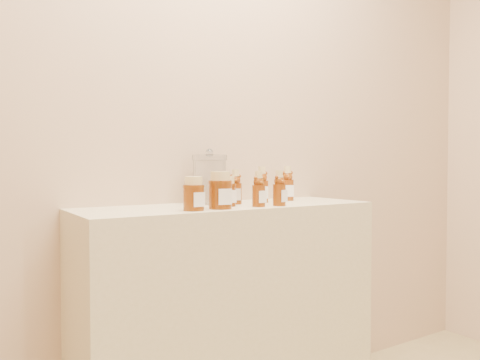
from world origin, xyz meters
TOP-DOWN VIEW (x-y plane):
  - wall_back at (0.00, 1.75)m, footprint 3.50×0.02m
  - display_table at (0.00, 1.55)m, footprint 1.20×0.40m
  - bear_bottle_back_left at (0.05, 1.58)m, footprint 0.07×0.07m
  - bear_bottle_back_mid at (0.18, 1.58)m, footprint 0.08×0.08m
  - bear_bottle_back_right at (0.35, 1.61)m, footprint 0.08×0.08m
  - bear_bottle_front_left at (0.06, 1.43)m, footprint 0.05×0.05m
  - bear_bottle_front_right at (0.15, 1.42)m, footprint 0.06×0.06m
  - honey_jar_left at (-0.22, 1.43)m, footprint 0.08×0.08m
  - honey_jar_back at (-0.03, 1.51)m, footprint 0.07×0.07m
  - honey_jar_front at (-0.11, 1.43)m, footprint 0.09×0.09m
  - glass_canister at (-0.04, 1.64)m, footprint 0.15×0.15m

SIDE VIEW (x-z plane):
  - display_table at x=0.00m, z-range 0.00..0.90m
  - honey_jar_back at x=-0.03m, z-range 0.90..1.02m
  - honey_jar_left at x=-0.22m, z-range 0.90..1.02m
  - honey_jar_front at x=-0.11m, z-range 0.90..1.04m
  - bear_bottle_front_left at x=0.06m, z-range 0.90..1.05m
  - bear_bottle_front_right at x=0.15m, z-range 0.90..1.06m
  - bear_bottle_back_left at x=0.05m, z-range 0.90..1.06m
  - bear_bottle_back_mid at x=0.18m, z-range 0.90..1.07m
  - bear_bottle_back_right at x=0.35m, z-range 0.90..1.07m
  - glass_canister at x=-0.04m, z-range 0.90..1.12m
  - wall_back at x=0.00m, z-range 0.00..2.70m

